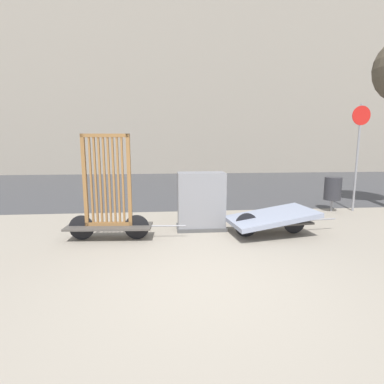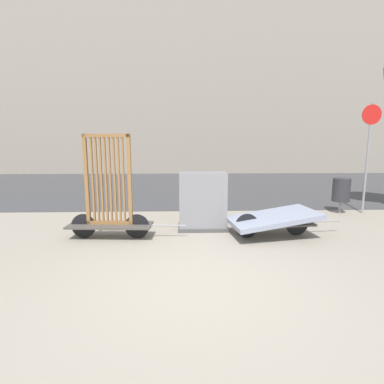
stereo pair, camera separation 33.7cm
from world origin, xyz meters
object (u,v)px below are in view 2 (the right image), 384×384
(trash_bin, at_px, (341,190))
(sign_post, at_px, (369,144))
(bike_cart_with_bedframe, at_px, (110,204))
(bike_cart_with_mattress, at_px, (273,219))
(utility_cabinet, at_px, (203,203))

(trash_bin, distance_m, sign_post, 1.40)
(bike_cart_with_bedframe, xyz_separation_m, trash_bin, (5.85, 2.02, -0.06))
(bike_cart_with_mattress, bearing_deg, utility_cabinet, 151.45)
(utility_cabinet, bearing_deg, sign_post, 17.58)
(utility_cabinet, bearing_deg, bike_cart_with_mattress, -21.58)
(bike_cart_with_mattress, bearing_deg, sign_post, 25.60)
(sign_post, bearing_deg, bike_cart_with_mattress, -147.44)
(utility_cabinet, relative_size, sign_post, 0.43)
(bike_cart_with_bedframe, height_order, utility_cabinet, bike_cart_with_bedframe)
(trash_bin, relative_size, sign_post, 0.33)
(bike_cart_with_mattress, xyz_separation_m, utility_cabinet, (-1.42, 0.56, 0.24))
(utility_cabinet, height_order, trash_bin, utility_cabinet)
(utility_cabinet, relative_size, trash_bin, 1.32)
(bike_cart_with_bedframe, relative_size, bike_cart_with_mattress, 0.97)
(bike_cart_with_bedframe, bearing_deg, sign_post, 20.39)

